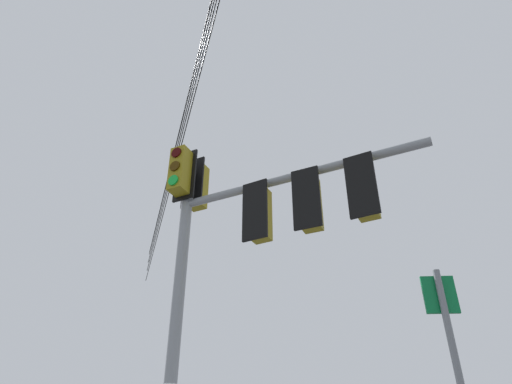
% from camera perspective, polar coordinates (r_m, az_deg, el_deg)
% --- Properties ---
extents(signal_mast_assembly, '(3.26, 3.66, 6.59)m').
position_cam_1_polar(signal_mast_assembly, '(7.48, -2.38, -4.90)').
color(signal_mast_assembly, gray).
rests_on(signal_mast_assembly, ground).
extents(overhead_wire_span, '(23.15, 0.75, 1.52)m').
position_cam_1_polar(overhead_wire_span, '(11.49, -7.96, 12.57)').
color(overhead_wire_span, black).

